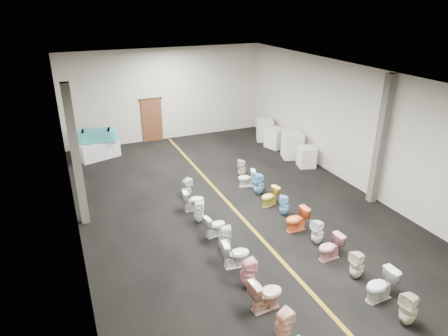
{
  "coord_description": "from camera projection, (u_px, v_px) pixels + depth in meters",
  "views": [
    {
      "loc": [
        -5.04,
        -11.03,
        6.7
      ],
      "look_at": [
        0.12,
        1.0,
        1.06
      ],
      "focal_mm": 32.0,
      "sensor_mm": 36.0,
      "label": 1
    }
  ],
  "objects": [
    {
      "name": "floor",
      "position": [
        232.0,
        207.0,
        13.79
      ],
      "size": [
        16.0,
        16.0,
        0.0
      ],
      "primitive_type": "plane",
      "color": "black",
      "rests_on": "ground"
    },
    {
      "name": "ceiling",
      "position": [
        234.0,
        76.0,
        12.01
      ],
      "size": [
        16.0,
        16.0,
        0.0
      ],
      "primitive_type": "plane",
      "rotation": [
        3.14,
        0.0,
        0.0
      ],
      "color": "black",
      "rests_on": "ground"
    },
    {
      "name": "wall_back",
      "position": [
        166.0,
        95.0,
        19.65
      ],
      "size": [
        10.0,
        0.0,
        10.0
      ],
      "primitive_type": "plane",
      "rotation": [
        1.57,
        0.0,
        0.0
      ],
      "color": "#B8B19D",
      "rests_on": "ground"
    },
    {
      "name": "wall_front",
      "position": [
        447.0,
        310.0,
        6.14
      ],
      "size": [
        10.0,
        0.0,
        10.0
      ],
      "primitive_type": "plane",
      "rotation": [
        -1.57,
        0.0,
        0.0
      ],
      "color": "#B8B19D",
      "rests_on": "ground"
    },
    {
      "name": "wall_left",
      "position": [
        69.0,
        171.0,
        11.09
      ],
      "size": [
        0.0,
        16.0,
        16.0
      ],
      "primitive_type": "plane",
      "rotation": [
        1.57,
        0.0,
        1.57
      ],
      "color": "#B8B19D",
      "rests_on": "ground"
    },
    {
      "name": "wall_right",
      "position": [
        356.0,
        128.0,
        14.71
      ],
      "size": [
        0.0,
        16.0,
        16.0
      ],
      "primitive_type": "plane",
      "rotation": [
        1.57,
        0.0,
        -1.57
      ],
      "color": "#B8B19D",
      "rests_on": "ground"
    },
    {
      "name": "aisle_stripe",
      "position": [
        232.0,
        207.0,
        13.79
      ],
      "size": [
        0.12,
        15.6,
        0.01
      ],
      "primitive_type": "cube",
      "color": "#836313",
      "rests_on": "floor"
    },
    {
      "name": "back_door",
      "position": [
        152.0,
        120.0,
        19.79
      ],
      "size": [
        1.0,
        0.1,
        2.1
      ],
      "primitive_type": "cube",
      "color": "#562D19",
      "rests_on": "floor"
    },
    {
      "name": "door_frame",
      "position": [
        150.0,
        99.0,
        19.37
      ],
      "size": [
        1.15,
        0.08,
        0.1
      ],
      "primitive_type": "cube",
      "color": "#331C11",
      "rests_on": "back_door"
    },
    {
      "name": "column_left",
      "position": [
        76.0,
        157.0,
        12.02
      ],
      "size": [
        0.25,
        0.25,
        4.5
      ],
      "primitive_type": "cube",
      "color": "#59544C",
      "rests_on": "floor"
    },
    {
      "name": "column_right",
      "position": [
        380.0,
        141.0,
        13.35
      ],
      "size": [
        0.25,
        0.25,
        4.5
      ],
      "primitive_type": "cube",
      "color": "#59544C",
      "rests_on": "floor"
    },
    {
      "name": "display_table",
      "position": [
        98.0,
        150.0,
        17.89
      ],
      "size": [
        1.92,
        1.36,
        0.77
      ],
      "primitive_type": "cube",
      "rotation": [
        0.0,
        0.0,
        0.31
      ],
      "color": "silver",
      "rests_on": "floor"
    },
    {
      "name": "bathtub",
      "position": [
        96.0,
        135.0,
        17.62
      ],
      "size": [
        1.84,
        0.87,
        0.55
      ],
      "rotation": [
        0.0,
        0.0,
        -0.17
      ],
      "color": "#3CABAD",
      "rests_on": "display_table"
    },
    {
      "name": "appliance_crate_a",
      "position": [
        307.0,
        157.0,
        16.96
      ],
      "size": [
        0.83,
        0.83,
        0.87
      ],
      "primitive_type": "cube",
      "rotation": [
        0.0,
        0.0,
        -0.27
      ],
      "color": "silver",
      "rests_on": "floor"
    },
    {
      "name": "appliance_crate_b",
      "position": [
        292.0,
        145.0,
        17.86
      ],
      "size": [
        1.08,
        1.08,
        1.17
      ],
      "primitive_type": "cube",
      "rotation": [
        0.0,
        0.0,
        -0.33
      ],
      "color": "white",
      "rests_on": "floor"
    },
    {
      "name": "appliance_crate_c",
      "position": [
        276.0,
        138.0,
        19.15
      ],
      "size": [
        1.01,
        1.01,
        0.92
      ],
      "primitive_type": "cube",
      "rotation": [
        0.0,
        0.0,
        0.31
      ],
      "color": "silver",
      "rests_on": "floor"
    },
    {
      "name": "appliance_crate_d",
      "position": [
        265.0,
        130.0,
        20.04
      ],
      "size": [
        1.01,
        1.01,
        1.1
      ],
      "primitive_type": "cube",
      "rotation": [
        0.0,
        0.0,
        -0.4
      ],
      "color": "silver",
      "rests_on": "floor"
    },
    {
      "name": "toilet_left_1",
      "position": [
        283.0,
        326.0,
        8.32
      ],
      "size": [
        0.42,
        0.41,
        0.76
      ],
      "primitive_type": "imported",
      "rotation": [
        0.0,
        0.0,
        1.8
      ],
      "color": "#F8BA95",
      "rests_on": "floor"
    },
    {
      "name": "toilet_left_2",
      "position": [
        266.0,
        294.0,
        9.17
      ],
      "size": [
        0.83,
        0.51,
        0.82
      ],
      "primitive_type": "imported",
      "rotation": [
        0.0,
        0.0,
        1.64
      ],
      "color": "#DDA58D",
      "rests_on": "floor"
    },
    {
      "name": "toilet_left_3",
      "position": [
        248.0,
        273.0,
        9.87
      ],
      "size": [
        0.38,
        0.37,
        0.81
      ],
      "primitive_type": "imported",
      "rotation": [
        0.0,
        0.0,
        1.55
      ],
      "color": "pink",
      "rests_on": "floor"
    },
    {
      "name": "toilet_left_4",
      "position": [
        236.0,
        254.0,
        10.65
      ],
      "size": [
        0.8,
        0.52,
        0.76
      ],
      "primitive_type": "imported",
      "rotation": [
        0.0,
        0.0,
        1.44
      ],
      "color": "white",
      "rests_on": "floor"
    },
    {
      "name": "toilet_left_5",
      "position": [
        225.0,
        238.0,
        11.33
      ],
      "size": [
        0.45,
        0.44,
        0.77
      ],
      "primitive_type": "imported",
      "rotation": [
        0.0,
        0.0,
        1.25
      ],
      "color": "silver",
      "rests_on": "floor"
    },
    {
      "name": "toilet_left_6",
      "position": [
        215.0,
        226.0,
        12.04
      ],
      "size": [
        0.71,
        0.46,
        0.69
      ],
      "primitive_type": "imported",
      "rotation": [
        0.0,
        0.0,
        1.69
      ],
      "color": "silver",
      "rests_on": "floor"
    },
    {
      "name": "toilet_left_7",
      "position": [
        199.0,
        212.0,
        12.77
      ],
      "size": [
        0.44,
        0.44,
        0.73
      ],
      "primitive_type": "imported",
      "rotation": [
        0.0,
        0.0,
        1.15
      ],
      "color": "white",
      "rests_on": "floor"
    },
    {
      "name": "toilet_left_8",
      "position": [
        193.0,
        200.0,
        13.48
      ],
      "size": [
        0.77,
        0.5,
        0.74
      ],
      "primitive_type": "imported",
      "rotation": [
        0.0,
        0.0,
        1.44
      ],
      "color": "silver",
      "rests_on": "floor"
    },
    {
      "name": "toilet_left_9",
      "position": [
        187.0,
        188.0,
        14.29
      ],
      "size": [
        0.45,
        0.45,
        0.75
      ],
      "primitive_type": "imported",
      "rotation": [
        0.0,
        0.0,
        1.99
      ],
      "color": "silver",
      "rests_on": "floor"
    },
    {
      "name": "toilet_right_0",
      "position": [
        409.0,
        309.0,
        8.72
      ],
      "size": [
        0.44,
        0.44,
        0.83
      ],
      "primitive_type": "imported",
      "rotation": [
        0.0,
        0.0,
        -1.4
      ],
      "color": "beige",
      "rests_on": "floor"
    },
    {
      "name": "toilet_right_1",
      "position": [
        381.0,
        286.0,
        9.45
      ],
      "size": [
        0.8,
        0.48,
        0.8
      ],
      "primitive_type": "imported",
      "rotation": [
        0.0,
        0.0,
        -1.52
      ],
      "color": "silver",
      "rests_on": "floor"
    },
    {
      "name": "toilet_right_2",
      "position": [
        357.0,
        265.0,
        10.18
      ],
      "size": [
        0.41,
        0.4,
        0.79
      ],
      "primitive_type": "imported",
      "rotation": [
        0.0,
        0.0,
        -1.43
      ],
      "color": "beige",
      "rests_on": "floor"
    },
    {
      "name": "toilet_right_3",
      "position": [
        330.0,
        247.0,
        10.96
      ],
      "size": [
        0.73,
        0.44,
        0.72
      ],
      "primitive_type": "imported",
      "rotation": [
        0.0,
        0.0,
        -1.52
      ],
      "color": "pink",
      "rests_on": "floor"
    },
    {
      "name": "toilet_right_4",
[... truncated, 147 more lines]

